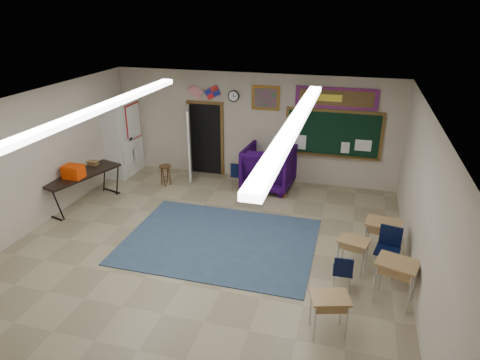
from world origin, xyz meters
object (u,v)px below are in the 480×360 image
(student_desk_front_right, at_px, (382,237))
(folding_table, at_px, (83,188))
(wooden_stool, at_px, (166,175))
(student_desk_front_left, at_px, (353,253))
(wingback_armchair, at_px, (269,167))

(student_desk_front_right, bearing_deg, folding_table, -174.82)
(folding_table, height_order, wooden_stool, folding_table)
(student_desk_front_left, height_order, wooden_stool, student_desk_front_left)
(wingback_armchair, height_order, folding_table, wingback_armchair)
(student_desk_front_right, bearing_deg, student_desk_front_left, -121.10)
(student_desk_front_left, bearing_deg, student_desk_front_right, 64.40)
(wingback_armchair, relative_size, student_desk_front_left, 1.97)
(student_desk_front_left, relative_size, student_desk_front_right, 0.84)
(wingback_armchair, xyz_separation_m, folding_table, (-4.26, -2.27, -0.13))
(wingback_armchair, relative_size, wooden_stool, 2.28)
(student_desk_front_right, distance_m, wooden_stool, 6.09)
(folding_table, bearing_deg, student_desk_front_left, 6.84)
(wingback_armchair, height_order, student_desk_front_left, wingback_armchair)
(student_desk_front_right, xyz_separation_m, folding_table, (-7.12, 0.51, 0.02))
(folding_table, bearing_deg, student_desk_front_right, 12.50)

